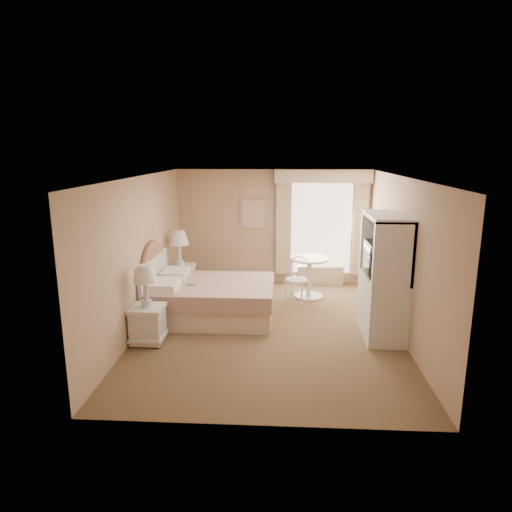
# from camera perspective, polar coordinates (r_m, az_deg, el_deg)

# --- Properties ---
(room) EXTENTS (4.21, 5.51, 2.51)m
(room) POSITION_cam_1_polar(r_m,az_deg,el_deg) (7.32, 1.65, 0.04)
(room) COLOR brown
(room) RESTS_ON ground
(window) EXTENTS (2.05, 0.22, 2.51)m
(window) POSITION_cam_1_polar(r_m,az_deg,el_deg) (9.94, 8.20, 3.94)
(window) COLOR white
(window) RESTS_ON room
(framed_art) EXTENTS (0.52, 0.04, 0.62)m
(framed_art) POSITION_cam_1_polar(r_m,az_deg,el_deg) (9.96, -0.45, 5.31)
(framed_art) COLOR tan
(framed_art) RESTS_ON room
(bed) EXTENTS (2.14, 1.66, 1.47)m
(bed) POSITION_cam_1_polar(r_m,az_deg,el_deg) (8.16, -6.19, -5.19)
(bed) COLOR #DDAD8F
(bed) RESTS_ON room
(nightstand_near) EXTENTS (0.50, 0.50, 1.22)m
(nightstand_near) POSITION_cam_1_polar(r_m,az_deg,el_deg) (7.21, -13.45, -7.10)
(nightstand_near) COLOR white
(nightstand_near) RESTS_ON room
(nightstand_far) EXTENTS (0.55, 0.55, 1.33)m
(nightstand_far) POSITION_cam_1_polar(r_m,az_deg,el_deg) (9.32, -9.45, -1.99)
(nightstand_far) COLOR white
(nightstand_far) RESTS_ON room
(round_table) EXTENTS (0.77, 0.77, 0.81)m
(round_table) POSITION_cam_1_polar(r_m,az_deg,el_deg) (9.19, 6.68, -1.86)
(round_table) COLOR silver
(round_table) RESTS_ON room
(cafe_chair) EXTENTS (0.55, 0.55, 0.89)m
(cafe_chair) POSITION_cam_1_polar(r_m,az_deg,el_deg) (8.94, 5.26, -2.44)
(cafe_chair) COLOR silver
(cafe_chair) RESTS_ON room
(armoire) EXTENTS (0.59, 1.18, 1.96)m
(armoire) POSITION_cam_1_polar(r_m,az_deg,el_deg) (7.47, 15.66, -3.67)
(armoire) COLOR white
(armoire) RESTS_ON room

